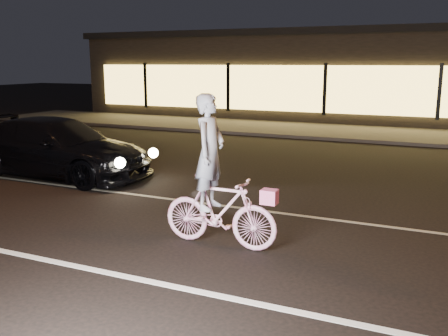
% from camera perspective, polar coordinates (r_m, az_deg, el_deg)
% --- Properties ---
extents(ground, '(90.00, 90.00, 0.00)m').
position_cam_1_polar(ground, '(8.58, -12.02, -6.91)').
color(ground, black).
rests_on(ground, ground).
extents(lane_stripe_near, '(60.00, 0.12, 0.01)m').
position_cam_1_polar(lane_stripe_near, '(7.50, -18.86, -10.08)').
color(lane_stripe_near, silver).
rests_on(lane_stripe_near, ground).
extents(lane_stripe_far, '(60.00, 0.10, 0.01)m').
position_cam_1_polar(lane_stripe_far, '(10.18, -5.39, -3.65)').
color(lane_stripe_far, gray).
rests_on(lane_stripe_far, ground).
extents(sidewalk, '(30.00, 4.00, 0.12)m').
position_cam_1_polar(sidewalk, '(20.28, 10.12, 4.24)').
color(sidewalk, '#383533').
rests_on(sidewalk, ground).
extents(storefront, '(25.40, 8.42, 4.20)m').
position_cam_1_polar(storefront, '(25.94, 13.59, 10.39)').
color(storefront, black).
rests_on(storefront, ground).
extents(cyclist, '(1.83, 0.63, 2.30)m').
position_cam_1_polar(cyclist, '(7.47, -0.82, -2.91)').
color(cyclist, '#DD4A96').
rests_on(cyclist, ground).
extents(sedan, '(4.90, 2.04, 1.41)m').
position_cam_1_polar(sedan, '(12.77, -18.49, 2.22)').
color(sedan, black).
rests_on(sedan, ground).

